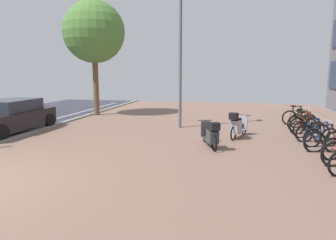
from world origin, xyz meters
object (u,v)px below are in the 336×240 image
lamp_post (180,45)px  parked_car_near (10,117)px  bicycle_rack_06 (309,129)px  bicycle_rack_08 (301,123)px  bicycle_rack_04 (321,137)px  bicycle_rack_10 (296,117)px  street_tree (94,32)px  bicycle_rack_05 (313,133)px  bicycle_rack_03 (325,141)px  scooter_near (237,126)px  bicycle_rack_09 (303,120)px  scooter_mid (211,135)px  bicycle_rack_07 (305,125)px

lamp_post → parked_car_near: bearing=-158.9°
bicycle_rack_06 → bicycle_rack_08: (0.03, 1.50, 0.01)m
bicycle_rack_04 → bicycle_rack_10: 4.49m
bicycle_rack_06 → street_tree: (-10.76, 4.14, 4.40)m
bicycle_rack_05 → lamp_post: lamp_post is taller
parked_car_near → lamp_post: (6.77, 2.61, 3.02)m
parked_car_near → bicycle_rack_03: bearing=-3.4°
bicycle_rack_04 → bicycle_rack_05: bearing=96.4°
scooter_near → bicycle_rack_10: bearing=52.7°
bicycle_rack_09 → street_tree: bearing=170.2°
bicycle_rack_08 → bicycle_rack_10: (0.06, 1.50, 0.01)m
bicycle_rack_09 → lamp_post: (-5.48, -1.16, 3.34)m
bicycle_rack_06 → scooter_near: (-2.71, -0.68, 0.14)m
bicycle_rack_03 → scooter_mid: bicycle_rack_03 is taller
bicycle_rack_06 → bicycle_rack_07: bearing=88.8°
parked_car_near → street_tree: size_ratio=0.62×
bicycle_rack_03 → bicycle_rack_10: bicycle_rack_10 is taller
bicycle_rack_03 → scooter_near: 3.11m
bicycle_rack_10 → bicycle_rack_06: bearing=-91.7°
bicycle_rack_05 → bicycle_rack_10: 3.75m
bicycle_rack_08 → scooter_mid: (-3.62, -3.90, 0.10)m
bicycle_rack_10 → scooter_near: 4.62m
bicycle_rack_07 → bicycle_rack_10: bicycle_rack_07 is taller
bicycle_rack_03 → bicycle_rack_05: (-0.01, 1.50, -0.02)m
bicycle_rack_07 → scooter_near: scooter_near is taller
bicycle_rack_04 → scooter_near: scooter_near is taller
bicycle_rack_07 → lamp_post: 6.23m
bicycle_rack_07 → scooter_mid: bicycle_rack_07 is taller
bicycle_rack_10 → street_tree: size_ratio=0.21×
lamp_post → bicycle_rack_10: bearing=19.7°
bicycle_rack_03 → bicycle_rack_08: bearing=89.3°
bicycle_rack_08 → parked_car_near: (-12.05, -3.02, 0.32)m
bicycle_rack_04 → parked_car_near: parked_car_near is taller
bicycle_rack_07 → street_tree: bearing=162.5°
bicycle_rack_08 → lamp_post: (-5.27, -0.41, 3.34)m
bicycle_rack_08 → scooter_near: (-2.73, -2.17, 0.14)m
bicycle_rack_09 → street_tree: (-10.99, 1.89, 4.40)m
scooter_near → bicycle_rack_03: bearing=-30.3°
bicycle_rack_09 → parked_car_near: size_ratio=0.31×
bicycle_rack_07 → bicycle_rack_10: size_ratio=0.99×
bicycle_rack_06 → scooter_mid: bearing=-146.2°
bicycle_rack_04 → scooter_near: 2.89m
bicycle_rack_05 → lamp_post: 6.47m
bicycle_rack_04 → bicycle_rack_05: 0.75m
bicycle_rack_05 → bicycle_rack_08: (0.05, 2.25, 0.00)m
bicycle_rack_10 → bicycle_rack_04: bearing=-90.4°
scooter_near → street_tree: street_tree is taller
bicycle_rack_06 → bicycle_rack_08: bicycle_rack_08 is taller
bicycle_rack_06 → street_tree: bearing=159.0°
bicycle_rack_04 → bicycle_rack_08: (-0.03, 3.00, 0.00)m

